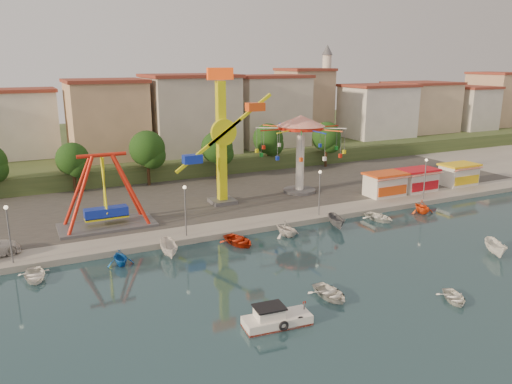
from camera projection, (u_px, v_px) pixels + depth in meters
ground at (323, 274)px, 43.11m from camera, size 200.00×200.00×0.00m
quay_deck at (146, 154)px, 96.88m from camera, size 200.00×100.00×0.60m
asphalt_pad at (203, 190)px, 69.01m from camera, size 90.00×28.00×0.01m
hill_terrace at (139, 144)px, 100.92m from camera, size 200.00×60.00×3.00m
pirate_ship_ride at (105, 192)px, 52.73m from camera, size 10.00×5.00×8.00m
kamikaze_tower at (225, 141)px, 60.52m from camera, size 8.39×3.10×16.50m
wave_swinger at (301, 136)px, 65.84m from camera, size 11.60×11.60×10.40m
booth_left at (385, 184)px, 65.62m from camera, size 5.40×3.78×3.08m
booth_mid at (417, 180)px, 68.01m from camera, size 5.40×3.78×3.08m
booth_right at (459, 174)px, 71.31m from camera, size 5.40×3.78×3.08m
lamp_post_0 at (10, 236)px, 43.41m from camera, size 0.14×0.14×5.00m
lamp_post_1 at (185, 212)px, 50.21m from camera, size 0.14×0.14×5.00m
lamp_post_2 at (319, 194)px, 57.01m from camera, size 0.14×0.14×5.00m
lamp_post_3 at (425, 180)px, 63.82m from camera, size 0.14×0.14×5.00m
tree_1 at (72, 159)px, 66.46m from camera, size 4.35×4.35×6.80m
tree_2 at (147, 148)px, 70.15m from camera, size 5.02×5.02×7.85m
tree_3 at (217, 147)px, 73.24m from camera, size 4.68×4.68×7.32m
tree_4 at (268, 139)px, 80.04m from camera, size 4.86×4.86×7.60m
tree_5 at (327, 136)px, 82.72m from camera, size 4.83×4.83×7.54m
building_1 at (23, 132)px, 76.80m from camera, size 12.33×9.01×8.63m
building_2 at (109, 118)px, 82.56m from camera, size 11.95×9.28×11.23m
building_3 at (194, 122)px, 85.94m from camera, size 12.59×10.50×9.20m
building_4 at (256, 117)px, 94.61m from camera, size 10.75×9.23×9.24m
building_5 at (320, 109)px, 98.39m from camera, size 12.77×10.96×11.21m
building_6 at (373, 105)px, 101.90m from camera, size 8.23×8.98×12.36m
building_7 at (401, 109)px, 111.69m from camera, size 11.59×10.93×8.76m
building_8 at (470, 100)px, 111.46m from camera, size 12.84×9.28×12.58m
building_9 at (500, 105)px, 120.03m from camera, size 12.95×9.17×9.21m
minaret at (326, 88)px, 102.11m from camera, size 2.80×2.80×18.00m
cabin_motorboat at (276, 320)px, 34.65m from camera, size 4.91×2.23×1.68m
rowboat_a at (330, 293)px, 38.77m from camera, size 2.74×3.73×0.75m
rowboat_b at (454, 298)px, 38.20m from camera, size 3.14×3.56×0.61m
skiff at (496, 248)px, 47.16m from camera, size 3.05×3.87×1.42m
moored_boat_0 at (34, 275)px, 41.98m from camera, size 2.56×3.59×0.74m
moored_boat_1 at (120, 257)px, 44.93m from camera, size 2.49×2.84×1.44m
moored_boat_2 at (169, 249)px, 46.87m from camera, size 1.90×4.03×1.50m
moored_boat_3 at (239, 241)px, 50.00m from camera, size 3.66×4.51×0.82m
moored_boat_4 at (287, 229)px, 52.23m from camera, size 3.49×3.80×1.69m
moored_boat_5 at (337, 222)px, 54.96m from camera, size 2.27×3.88×1.41m
moored_boat_6 at (379, 217)px, 57.57m from camera, size 3.30×4.21×0.79m
moored_boat_7 at (422, 207)px, 60.23m from camera, size 3.22×3.55×1.63m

